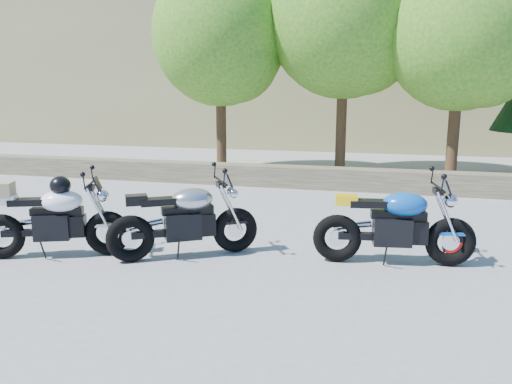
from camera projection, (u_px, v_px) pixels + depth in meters
ground at (223, 259)px, 6.80m from camera, size 90.00×90.00×0.00m
stone_wall at (297, 177)px, 11.95m from camera, size 22.00×0.55×0.50m
hillside at (413, 7)px, 31.07m from camera, size 80.00×30.00×15.00m
tree_decid_left at (223, 40)px, 13.46m from camera, size 3.67×3.67×5.62m
tree_decid_mid at (348, 22)px, 12.91m from camera, size 4.08×4.08×6.24m
tree_decid_right at (466, 38)px, 11.73m from camera, size 3.54×3.54×5.41m
silver_bike at (185, 221)px, 6.80m from camera, size 1.84×1.26×1.05m
white_bike at (53, 218)px, 6.80m from camera, size 1.94×0.95×1.12m
blue_bike at (395, 226)px, 6.52m from camera, size 2.10×0.66×1.06m
backpack at (453, 239)px, 7.09m from camera, size 0.27×0.23×0.37m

